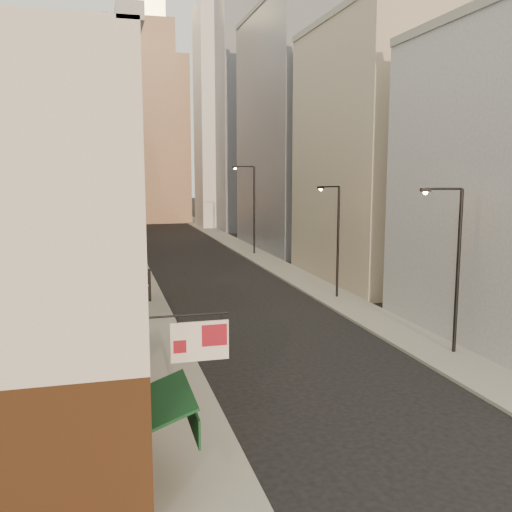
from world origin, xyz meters
The scene contains 17 objects.
ground centered at (0.00, 0.00, 0.00)m, with size 360.00×360.00×0.00m, color black.
sidewalk_left centered at (-6.50, 55.00, 0.07)m, with size 3.00×140.00×0.15m, color gray.
sidewalk_right centered at (6.50, 55.00, 0.07)m, with size 3.00×140.00×0.15m, color gray.
near_building_left centered at (-10.99, 9.00, 6.02)m, with size 8.30×23.04×12.30m.
left_bldg_beige centered at (-12.00, 26.00, 8.00)m, with size 8.00×12.00×16.00m, color gray.
left_bldg_grey centered at (-12.00, 42.00, 10.00)m, with size 8.00×16.00×20.00m, color gray.
left_bldg_tan centered at (-12.00, 60.00, 8.50)m, with size 8.00×18.00×17.00m, color #977257.
left_bldg_wingrid centered at (-12.00, 80.00, 12.00)m, with size 8.00×20.00×24.00m, color gray.
right_bldg_beige centered at (12.00, 30.00, 10.00)m, with size 8.00×16.00×20.00m, color gray.
right_bldg_wingrid centered at (12.00, 50.00, 13.00)m, with size 8.00×20.00×26.00m, color gray.
highrise centered at (18.00, 78.00, 25.66)m, with size 21.00×23.00×51.20m.
clock_tower centered at (-1.00, 92.00, 17.63)m, with size 14.00×14.00×44.90m.
white_tower centered at (10.00, 78.00, 18.61)m, with size 8.00×8.00×41.50m.
streetlamp_near centered at (6.96, 11.21, 4.56)m, with size 2.09×0.47×7.99m.
streetlamp_mid centered at (6.41, 23.93, 4.44)m, with size 1.93×0.92×7.78m.
streetlamp_far centered at (6.29, 45.90, 5.32)m, with size 2.44×0.34×9.31m.
traffic_light_left centered at (-6.07, 44.54, 3.34)m, with size 0.56×0.45×5.00m.
Camera 1 is at (-8.94, -11.86, 8.72)m, focal length 40.00 mm.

